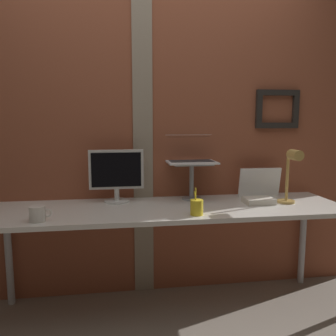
{
  "coord_description": "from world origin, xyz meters",
  "views": [
    {
      "loc": [
        -0.23,
        -2.04,
        1.31
      ],
      "look_at": [
        0.1,
        0.22,
        0.99
      ],
      "focal_mm": 35.8,
      "sensor_mm": 36.0,
      "label": 1
    }
  ],
  "objects_px": {
    "laptop": "(190,155)",
    "coffee_mug": "(38,214)",
    "monitor": "(116,173)",
    "pen_cup": "(197,207)",
    "desk_lamp": "(291,171)",
    "whiteboard_panel": "(260,182)"
  },
  "relations": [
    {
      "from": "monitor",
      "to": "laptop",
      "type": "xyz_separation_m",
      "value": [
        0.54,
        0.07,
        0.11
      ]
    },
    {
      "from": "desk_lamp",
      "to": "coffee_mug",
      "type": "relative_size",
      "value": 2.99
    },
    {
      "from": "monitor",
      "to": "coffee_mug",
      "type": "height_order",
      "value": "monitor"
    },
    {
      "from": "whiteboard_panel",
      "to": "desk_lamp",
      "type": "height_order",
      "value": "desk_lamp"
    },
    {
      "from": "desk_lamp",
      "to": "coffee_mug",
      "type": "height_order",
      "value": "desk_lamp"
    },
    {
      "from": "laptop",
      "to": "whiteboard_panel",
      "type": "bearing_deg",
      "value": -5.18
    },
    {
      "from": "laptop",
      "to": "pen_cup",
      "type": "bearing_deg",
      "value": -96.89
    },
    {
      "from": "monitor",
      "to": "pen_cup",
      "type": "distance_m",
      "value": 0.66
    },
    {
      "from": "desk_lamp",
      "to": "pen_cup",
      "type": "distance_m",
      "value": 0.74
    },
    {
      "from": "monitor",
      "to": "desk_lamp",
      "type": "distance_m",
      "value": 1.21
    },
    {
      "from": "laptop",
      "to": "whiteboard_panel",
      "type": "xyz_separation_m",
      "value": [
        0.53,
        -0.05,
        -0.21
      ]
    },
    {
      "from": "monitor",
      "to": "coffee_mug",
      "type": "distance_m",
      "value": 0.63
    },
    {
      "from": "desk_lamp",
      "to": "coffee_mug",
      "type": "xyz_separation_m",
      "value": [
        -1.63,
        -0.16,
        -0.19
      ]
    },
    {
      "from": "pen_cup",
      "to": "coffee_mug",
      "type": "relative_size",
      "value": 1.3
    },
    {
      "from": "laptop",
      "to": "coffee_mug",
      "type": "bearing_deg",
      "value": -154.04
    },
    {
      "from": "laptop",
      "to": "coffee_mug",
      "type": "height_order",
      "value": "laptop"
    },
    {
      "from": "coffee_mug",
      "to": "monitor",
      "type": "bearing_deg",
      "value": 42.76
    },
    {
      "from": "monitor",
      "to": "pen_cup",
      "type": "bearing_deg",
      "value": -40.43
    },
    {
      "from": "whiteboard_panel",
      "to": "pen_cup",
      "type": "bearing_deg",
      "value": -143.83
    },
    {
      "from": "laptop",
      "to": "pen_cup",
      "type": "height_order",
      "value": "laptop"
    },
    {
      "from": "monitor",
      "to": "laptop",
      "type": "bearing_deg",
      "value": 7.21
    },
    {
      "from": "laptop",
      "to": "coffee_mug",
      "type": "relative_size",
      "value": 2.79
    }
  ]
}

